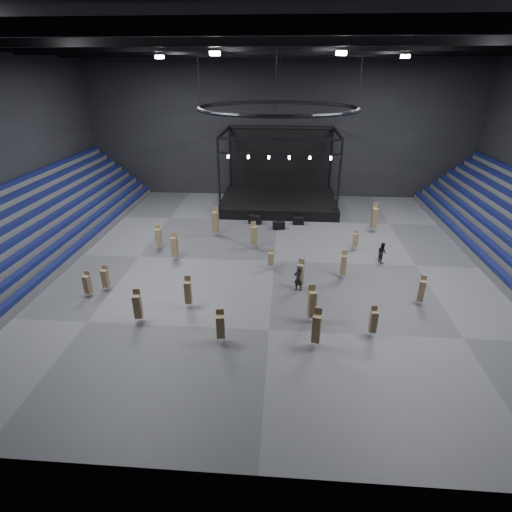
# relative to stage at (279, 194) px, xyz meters

# --- Properties ---
(floor) EXTENTS (50.00, 50.00, 0.00)m
(floor) POSITION_rel_stage_xyz_m (-0.00, -16.24, -1.45)
(floor) COLOR #505053
(floor) RESTS_ON ground
(ceiling) EXTENTS (50.00, 42.00, 0.20)m
(ceiling) POSITION_rel_stage_xyz_m (-0.00, -16.24, 16.55)
(ceiling) COLOR black
(ceiling) RESTS_ON wall_back
(wall_back) EXTENTS (50.00, 0.20, 18.00)m
(wall_back) POSITION_rel_stage_xyz_m (-0.00, 4.76, 7.55)
(wall_back) COLOR black
(wall_back) RESTS_ON ground
(wall_front) EXTENTS (50.00, 0.20, 18.00)m
(wall_front) POSITION_rel_stage_xyz_m (-0.00, -37.24, 7.55)
(wall_front) COLOR black
(wall_front) RESTS_ON ground
(bleachers_left) EXTENTS (7.20, 40.00, 6.40)m
(bleachers_left) POSITION_rel_stage_xyz_m (-22.94, -16.24, 0.28)
(bleachers_left) COLOR #4D4D50
(bleachers_left) RESTS_ON floor
(stage) EXTENTS (14.00, 10.00, 9.20)m
(stage) POSITION_rel_stage_xyz_m (0.00, 0.00, 0.00)
(stage) COLOR black
(stage) RESTS_ON floor
(truss_ring) EXTENTS (12.30, 12.30, 5.15)m
(truss_ring) POSITION_rel_stage_xyz_m (-0.00, -16.24, 11.55)
(truss_ring) COLOR black
(truss_ring) RESTS_ON ceiling
(roof_girders) EXTENTS (49.00, 30.35, 0.70)m
(roof_girders) POSITION_rel_stage_xyz_m (-0.00, -16.24, 15.75)
(roof_girders) COLOR black
(roof_girders) RESTS_ON ceiling
(floodlights) EXTENTS (28.60, 16.60, 0.25)m
(floodlights) POSITION_rel_stage_xyz_m (-0.00, -20.24, 15.15)
(floodlights) COLOR white
(floodlights) RESTS_ON roof_girders
(flight_case_left) EXTENTS (1.50, 1.00, 0.91)m
(flight_case_left) POSITION_rel_stage_xyz_m (-2.48, -6.71, -0.99)
(flight_case_left) COLOR black
(flight_case_left) RESTS_ON floor
(flight_case_mid) EXTENTS (1.36, 0.95, 0.83)m
(flight_case_mid) POSITION_rel_stage_xyz_m (0.21, -8.24, -1.04)
(flight_case_mid) COLOR black
(flight_case_mid) RESTS_ON floor
(flight_case_right) EXTENTS (1.24, 0.67, 0.81)m
(flight_case_right) POSITION_rel_stage_xyz_m (2.35, -6.66, -1.05)
(flight_case_right) COLOR black
(flight_case_right) RESTS_ON floor
(chair_stack_0) EXTENTS (0.55, 0.55, 2.49)m
(chair_stack_0) POSITION_rel_stage_xyz_m (-8.89, -26.44, -0.16)
(chair_stack_0) COLOR silver
(chair_stack_0) RESTS_ON floor
(chair_stack_1) EXTENTS (0.67, 0.67, 3.09)m
(chair_stack_1) POSITION_rel_stage_xyz_m (-6.23, -10.61, 0.12)
(chair_stack_1) COLOR silver
(chair_stack_1) RESTS_ON floor
(chair_stack_2) EXTENTS (0.60, 0.60, 2.73)m
(chair_stack_2) POSITION_rel_stage_xyz_m (2.94, -28.22, -0.06)
(chair_stack_2) COLOR silver
(chair_stack_2) RESTS_ON floor
(chair_stack_3) EXTENTS (0.54, 0.54, 2.13)m
(chair_stack_3) POSITION_rel_stage_xyz_m (-13.80, -23.48, -0.33)
(chair_stack_3) COLOR silver
(chair_stack_3) RESTS_ON floor
(chair_stack_4) EXTENTS (0.49, 0.49, 2.13)m
(chair_stack_4) POSITION_rel_stage_xyz_m (-12.86, -22.46, -0.33)
(chair_stack_4) COLOR silver
(chair_stack_4) RESTS_ON floor
(chair_stack_5) EXTENTS (0.55, 0.55, 1.95)m
(chair_stack_5) POSITION_rel_stage_xyz_m (7.57, -13.11, -0.42)
(chair_stack_5) COLOR silver
(chair_stack_5) RESTS_ON floor
(chair_stack_6) EXTENTS (0.61, 0.61, 2.55)m
(chair_stack_6) POSITION_rel_stage_xyz_m (2.14, -21.08, -0.14)
(chair_stack_6) COLOR silver
(chair_stack_6) RESTS_ON floor
(chair_stack_7) EXTENTS (0.51, 0.51, 2.42)m
(chair_stack_7) POSITION_rel_stage_xyz_m (5.72, -18.93, -0.21)
(chair_stack_7) COLOR silver
(chair_stack_7) RESTS_ON floor
(chair_stack_8) EXTENTS (0.54, 0.54, 2.63)m
(chair_stack_8) POSITION_rel_stage_xyz_m (-8.95, -16.64, -0.09)
(chair_stack_8) COLOR silver
(chair_stack_8) RESTS_ON floor
(chair_stack_9) EXTENTS (0.52, 0.52, 2.35)m
(chair_stack_9) POSITION_rel_stage_xyz_m (10.85, -22.73, -0.25)
(chair_stack_9) COLOR silver
(chair_stack_9) RESTS_ON floor
(chair_stack_10) EXTENTS (0.61, 0.61, 2.33)m
(chair_stack_10) POSITION_rel_stage_xyz_m (-2.99, -28.22, -0.21)
(chair_stack_10) COLOR silver
(chair_stack_10) RESTS_ON floor
(chair_stack_11) EXTENTS (0.58, 0.58, 3.12)m
(chair_stack_11) POSITION_rel_stage_xyz_m (10.21, -8.22, 0.12)
(chair_stack_11) COLOR silver
(chair_stack_11) RESTS_ON floor
(chair_stack_12) EXTENTS (0.45, 0.45, 2.19)m
(chair_stack_12) POSITION_rel_stage_xyz_m (6.66, -26.83, -0.32)
(chair_stack_12) COLOR silver
(chair_stack_12) RESTS_ON floor
(chair_stack_13) EXTENTS (0.59, 0.59, 2.75)m
(chair_stack_13) POSITION_rel_stage_xyz_m (2.80, -25.44, -0.05)
(chair_stack_13) COLOR silver
(chair_stack_13) RESTS_ON floor
(chair_stack_14) EXTENTS (0.69, 0.69, 2.70)m
(chair_stack_14) POSITION_rel_stage_xyz_m (-2.05, -13.56, -0.06)
(chair_stack_14) COLOR silver
(chair_stack_14) RESTS_ON floor
(chair_stack_15) EXTENTS (0.50, 0.50, 1.80)m
(chair_stack_15) POSITION_rel_stage_xyz_m (-0.27, -17.74, -0.48)
(chair_stack_15) COLOR silver
(chair_stack_15) RESTS_ON floor
(chair_stack_16) EXTENTS (0.47, 0.47, 2.47)m
(chair_stack_16) POSITION_rel_stage_xyz_m (-5.94, -24.32, -0.18)
(chair_stack_16) COLOR silver
(chair_stack_16) RESTS_ON floor
(chair_stack_17) EXTENTS (0.62, 0.62, 2.45)m
(chair_stack_17) POSITION_rel_stage_xyz_m (-11.09, -14.36, -0.16)
(chair_stack_17) COLOR silver
(chair_stack_17) RESTS_ON floor
(man_center) EXTENTS (0.76, 0.52, 2.03)m
(man_center) POSITION_rel_stage_xyz_m (2.04, -21.23, -0.44)
(man_center) COLOR black
(man_center) RESTS_ON floor
(crew_member) EXTENTS (0.93, 1.06, 1.84)m
(crew_member) POSITION_rel_stage_xyz_m (9.55, -15.61, -0.53)
(crew_member) COLOR black
(crew_member) RESTS_ON floor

